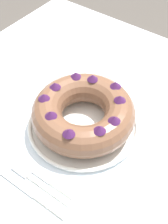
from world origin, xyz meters
The scene contains 6 objects.
dining_table centered at (0.00, 0.00, 0.67)m, with size 1.13×1.22×0.76m.
serving_dish centered at (0.00, 0.04, 0.77)m, with size 0.33×0.33×0.02m.
bundt_cake centered at (0.00, 0.04, 0.83)m, with size 0.30×0.30×0.10m.
fork centered at (-0.22, 0.02, 0.76)m, with size 0.02×0.19×0.01m.
serving_knife centered at (-0.26, -0.01, 0.76)m, with size 0.02×0.22×0.01m.
cake_knife centered at (-0.20, -0.01, 0.76)m, with size 0.02×0.17×0.01m.
Camera 1 is at (-0.48, -0.32, 1.49)m, focal length 50.00 mm.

